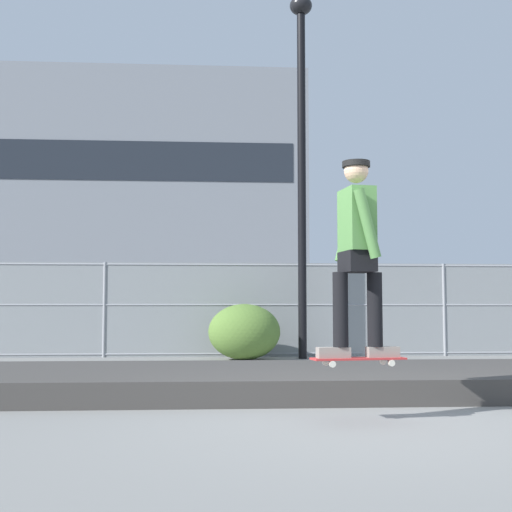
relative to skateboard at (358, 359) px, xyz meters
name	(u,v)px	position (x,y,z in m)	size (l,w,h in m)	color
ground_plane	(368,423)	(0.06, -0.06, -0.52)	(120.00, 120.00, 0.00)	slate
gravel_berm	(324,380)	(0.06, 2.14, -0.40)	(15.12, 2.65, 0.26)	#3D3A38
skateboard	(358,359)	(0.00, 0.00, 0.00)	(0.82, 0.31, 0.07)	#B22D2D
skater	(357,244)	(0.00, 0.00, 0.97)	(0.73, 0.61, 1.70)	gray
chain_fence	(277,309)	(0.06, 7.77, 0.41)	(20.36, 0.06, 1.85)	gray
street_lamp	(301,131)	(0.49, 7.19, 3.85)	(0.44, 0.44, 7.07)	black
parked_car_near	(30,313)	(-5.76, 11.75, 0.31)	(4.51, 2.18, 1.66)	#474C54
parked_car_mid	(246,313)	(-0.36, 11.25, 0.31)	(4.45, 2.04, 1.66)	silver
library_building	(121,209)	(-7.83, 44.20, 7.68)	(25.55, 14.71, 16.40)	slate
shrub_left	(244,332)	(-0.62, 6.95, -0.01)	(1.34, 1.09, 1.03)	#567A33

